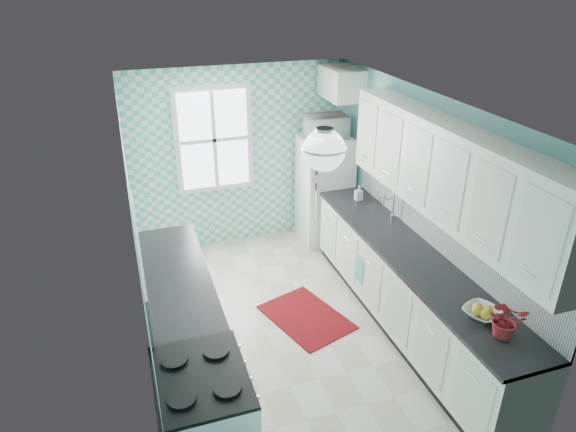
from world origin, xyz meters
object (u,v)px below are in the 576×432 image
object	(u,v)px
sink	(377,221)
potted_plant	(506,320)
ceiling_light	(324,150)
fridge	(324,190)
stove	(205,425)
microwave	(326,126)
fruit_bowl	(482,313)

from	to	relation	value
sink	potted_plant	bearing A→B (deg)	-92.91
ceiling_light	fridge	xyz separation A→B (m)	(1.11, 2.62, -1.55)
stove	sink	world-z (taller)	sink
ceiling_light	stove	size ratio (longest dim) A/B	0.35
stove	potted_plant	distance (m)	2.48
sink	microwave	bearing A→B (deg)	90.97
stove	microwave	distance (m)	4.24
stove	potted_plant	xyz separation A→B (m)	(2.40, -0.24, 0.58)
ceiling_light	fruit_bowl	distance (m)	1.94
fridge	sink	world-z (taller)	fridge
stove	microwave	xyz separation A→B (m)	(2.31, 3.36, 1.17)
fruit_bowl	microwave	world-z (taller)	microwave
sink	fruit_bowl	distance (m)	1.92
fridge	potted_plant	size ratio (longest dim) A/B	4.74
fridge	ceiling_light	bearing A→B (deg)	-113.25
fruit_bowl	ceiling_light	bearing A→B (deg)	149.20
fridge	sink	distance (m)	1.42
fridge	stove	size ratio (longest dim) A/B	1.53
potted_plant	microwave	size ratio (longest dim) A/B	0.59
potted_plant	microwave	bearing A→B (deg)	91.43
ceiling_light	sink	xyz separation A→B (m)	(1.20, 1.20, -1.39)
fridge	fruit_bowl	distance (m)	3.34
ceiling_light	microwave	size ratio (longest dim) A/B	0.64
sink	fruit_bowl	bearing A→B (deg)	-92.92
ceiling_light	stove	bearing A→B (deg)	-148.24
fridge	sink	xyz separation A→B (m)	(0.09, -1.41, 0.16)
stove	ceiling_light	bearing A→B (deg)	27.77
sink	potted_plant	world-z (taller)	sink
sink	microwave	size ratio (longest dim) A/B	1.02
fridge	microwave	distance (m)	0.92
fridge	microwave	world-z (taller)	microwave
fridge	fruit_bowl	world-z (taller)	fridge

